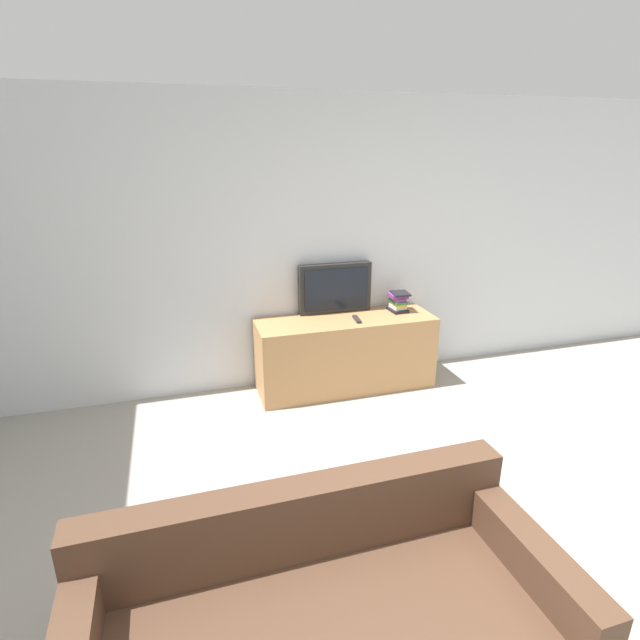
% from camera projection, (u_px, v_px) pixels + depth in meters
% --- Properties ---
extents(wall_back, '(9.00, 0.06, 2.60)m').
position_uv_depth(wall_back, '(321.00, 245.00, 4.54)').
color(wall_back, silver).
rests_on(wall_back, ground_plane).
extents(tv_stand, '(1.63, 0.52, 0.68)m').
position_uv_depth(tv_stand, '(345.00, 353.00, 4.62)').
color(tv_stand, tan).
rests_on(tv_stand, ground_plane).
extents(television, '(0.69, 0.09, 0.46)m').
position_uv_depth(television, '(335.00, 288.00, 4.62)').
color(television, black).
rests_on(television, tv_stand).
extents(couch, '(1.95, 0.94, 0.77)m').
position_uv_depth(couch, '(324.00, 640.00, 2.02)').
color(couch, '#4C3323').
rests_on(couch, ground_plane).
extents(book_stack, '(0.18, 0.21, 0.18)m').
position_uv_depth(book_stack, '(398.00, 301.00, 4.69)').
color(book_stack, black).
rests_on(book_stack, tv_stand).
extents(remote_on_stand, '(0.06, 0.18, 0.02)m').
position_uv_depth(remote_on_stand, '(357.00, 319.00, 4.46)').
color(remote_on_stand, '#2D2D2D').
rests_on(remote_on_stand, tv_stand).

